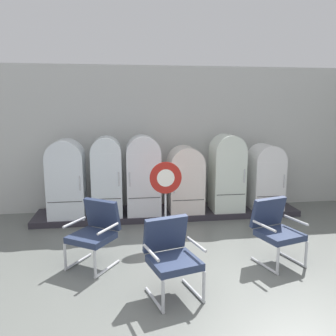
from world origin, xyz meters
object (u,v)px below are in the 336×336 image
object	(u,v)px
refrigerator_4	(227,170)
armchair_center	(171,253)
refrigerator_1	(107,174)
refrigerator_0	(66,176)
refrigerator_3	(185,178)
sign_stand	(166,199)
refrigerator_5	(265,175)
armchair_right	(276,228)
armchair_left	(95,230)
refrigerator_2	(143,173)

from	to	relation	value
refrigerator_4	armchair_center	world-z (taller)	refrigerator_4
refrigerator_4	armchair_center	distance (m)	3.39
refrigerator_4	refrigerator_1	bearing A→B (deg)	179.21
refrigerator_0	refrigerator_3	xyz separation A→B (m)	(2.42, 0.02, -0.10)
refrigerator_1	armchair_center	distance (m)	3.13
refrigerator_1	sign_stand	distance (m)	1.60
refrigerator_0	refrigerator_5	world-z (taller)	refrigerator_0
refrigerator_3	armchair_center	bearing A→B (deg)	-104.06
sign_stand	refrigerator_0	bearing A→B (deg)	147.77
refrigerator_4	armchair_right	xyz separation A→B (m)	(0.05, -2.26, -0.44)
refrigerator_0	armchair_left	bearing A→B (deg)	-71.07
refrigerator_2	sign_stand	distance (m)	1.22
refrigerator_0	refrigerator_1	bearing A→B (deg)	1.56
refrigerator_2	armchair_right	distance (m)	2.95
refrigerator_1	armchair_center	xyz separation A→B (m)	(0.88, -2.97, -0.44)
refrigerator_4	sign_stand	bearing A→B (deg)	-141.88
armchair_right	refrigerator_3	bearing A→B (deg)	112.25
refrigerator_3	armchair_center	distance (m)	3.07
armchair_right	armchair_center	world-z (taller)	same
refrigerator_3	refrigerator_5	world-z (taller)	refrigerator_5
armchair_left	refrigerator_2	bearing A→B (deg)	67.15
refrigerator_5	armchair_center	bearing A→B (deg)	-130.21
refrigerator_3	refrigerator_4	xyz separation A→B (m)	(0.89, -0.03, 0.14)
refrigerator_5	refrigerator_4	bearing A→B (deg)	-178.66
armchair_right	sign_stand	bearing A→B (deg)	143.58
armchair_right	armchair_left	bearing A→B (deg)	174.16
refrigerator_2	refrigerator_3	size ratio (longest dim) A/B	1.17
refrigerator_5	refrigerator_2	bearing A→B (deg)	-179.71
refrigerator_2	refrigerator_5	bearing A→B (deg)	0.29
refrigerator_5	armchair_right	world-z (taller)	refrigerator_5
refrigerator_0	refrigerator_3	distance (m)	2.42
refrigerator_0	armchair_right	bearing A→B (deg)	-34.17
refrigerator_2	refrigerator_5	distance (m)	2.65
refrigerator_3	armchair_right	distance (m)	2.50
refrigerator_1	refrigerator_3	size ratio (longest dim) A/B	1.16
refrigerator_4	refrigerator_5	bearing A→B (deg)	1.34
refrigerator_3	refrigerator_1	bearing A→B (deg)	179.78
refrigerator_3	refrigerator_4	distance (m)	0.90
refrigerator_3	armchair_center	xyz separation A→B (m)	(-0.74, -2.97, -0.31)
refrigerator_3	refrigerator_4	size ratio (longest dim) A/B	0.85
refrigerator_0	armchair_center	xyz separation A→B (m)	(1.67, -2.95, -0.41)
refrigerator_4	refrigerator_5	distance (m)	0.88
refrigerator_3	armchair_center	size ratio (longest dim) A/B	1.44
armchair_left	refrigerator_1	bearing A→B (deg)	86.90
refrigerator_3	refrigerator_5	size ratio (longest dim) A/B	0.99
sign_stand	refrigerator_3	bearing A→B (deg)	63.98
refrigerator_3	refrigerator_4	world-z (taller)	refrigerator_4
refrigerator_0	refrigerator_3	world-z (taller)	refrigerator_0
refrigerator_2	armchair_left	xyz separation A→B (m)	(-0.84, -2.00, -0.44)
armchair_center	refrigerator_1	bearing A→B (deg)	106.43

